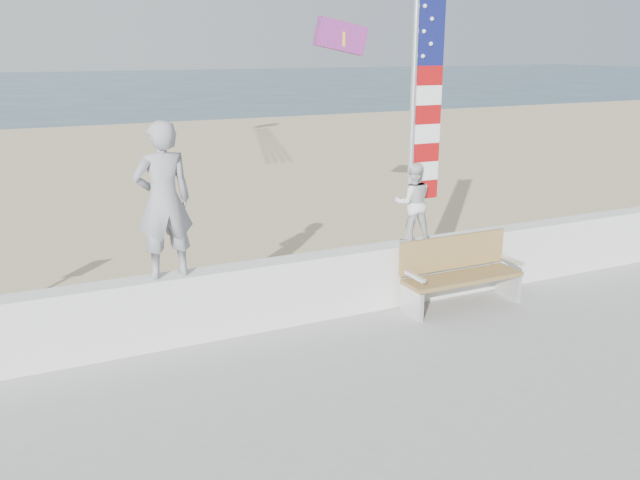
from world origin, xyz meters
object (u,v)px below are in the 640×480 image
Objects in this scene: child at (412,203)px; bench at (459,271)px; adult at (163,200)px; flag at (421,108)px.

bench is (0.54, -0.45, -0.97)m from child.
adult is 3.56m from child.
bench is (4.08, -0.45, -1.35)m from adult.
flag is at bearing 135.93° from bench.
child is (3.54, 0.00, -0.38)m from adult.
bench is at bearing -44.07° from flag.
bench is at bearing 170.82° from adult.
child reaches higher than bench.
adult is 4.32m from bench.
flag reaches higher than adult.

